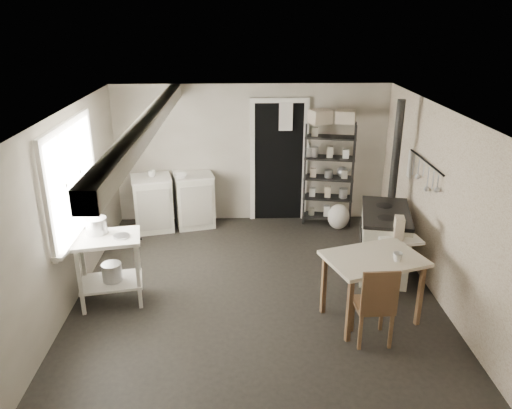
{
  "coord_description": "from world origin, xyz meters",
  "views": [
    {
      "loc": [
        -0.19,
        -5.53,
        3.35
      ],
      "look_at": [
        0.0,
        0.3,
        1.1
      ],
      "focal_mm": 35.0,
      "sensor_mm": 36.0,
      "label": 1
    }
  ],
  "objects_px": {
    "shelf_rack": "(329,169)",
    "chair": "(373,301)",
    "prep_table": "(111,273)",
    "flour_sack": "(339,215)",
    "work_table": "(371,290)",
    "base_cabinets": "(174,201)",
    "stockpot": "(97,228)",
    "stove": "(384,241)"
  },
  "relations": [
    {
      "from": "shelf_rack",
      "to": "chair",
      "type": "distance_m",
      "value": 3.3
    },
    {
      "from": "prep_table",
      "to": "flour_sack",
      "type": "distance_m",
      "value": 3.84
    },
    {
      "from": "work_table",
      "to": "chair",
      "type": "height_order",
      "value": "chair"
    },
    {
      "from": "prep_table",
      "to": "base_cabinets",
      "type": "xyz_separation_m",
      "value": [
        0.49,
        2.31,
        0.06
      ]
    },
    {
      "from": "shelf_rack",
      "to": "base_cabinets",
      "type": "bearing_deg",
      "value": -166.92
    },
    {
      "from": "shelf_rack",
      "to": "work_table",
      "type": "xyz_separation_m",
      "value": [
        0.03,
        -2.86,
        -0.57
      ]
    },
    {
      "from": "stockpot",
      "to": "stove",
      "type": "xyz_separation_m",
      "value": [
        3.66,
        0.59,
        -0.5
      ]
    },
    {
      "from": "work_table",
      "to": "flour_sack",
      "type": "bearing_deg",
      "value": 87.31
    },
    {
      "from": "prep_table",
      "to": "flour_sack",
      "type": "xyz_separation_m",
      "value": [
        3.2,
        2.12,
        -0.16
      ]
    },
    {
      "from": "stockpot",
      "to": "base_cabinets",
      "type": "relative_size",
      "value": 0.2
    },
    {
      "from": "shelf_rack",
      "to": "stockpot",
      "type": "bearing_deg",
      "value": -133.18
    },
    {
      "from": "base_cabinets",
      "to": "work_table",
      "type": "distance_m",
      "value": 3.79
    },
    {
      "from": "base_cabinets",
      "to": "work_table",
      "type": "xyz_separation_m",
      "value": [
        2.59,
        -2.77,
        -0.08
      ]
    },
    {
      "from": "work_table",
      "to": "stove",
      "type": "bearing_deg",
      "value": 68.5
    },
    {
      "from": "flour_sack",
      "to": "base_cabinets",
      "type": "bearing_deg",
      "value": 175.99
    },
    {
      "from": "stove",
      "to": "work_table",
      "type": "height_order",
      "value": "stove"
    },
    {
      "from": "base_cabinets",
      "to": "stove",
      "type": "relative_size",
      "value": 1.22
    },
    {
      "from": "stove",
      "to": "chair",
      "type": "bearing_deg",
      "value": -96.41
    },
    {
      "from": "prep_table",
      "to": "stove",
      "type": "distance_m",
      "value": 3.6
    },
    {
      "from": "base_cabinets",
      "to": "chair",
      "type": "bearing_deg",
      "value": -64.84
    },
    {
      "from": "prep_table",
      "to": "chair",
      "type": "xyz_separation_m",
      "value": [
        2.99,
        -0.87,
        0.08
      ]
    },
    {
      "from": "stockpot",
      "to": "chair",
      "type": "relative_size",
      "value": 0.29
    },
    {
      "from": "stockpot",
      "to": "stove",
      "type": "distance_m",
      "value": 3.74
    },
    {
      "from": "shelf_rack",
      "to": "stove",
      "type": "bearing_deg",
      "value": -63.03
    },
    {
      "from": "work_table",
      "to": "chair",
      "type": "xyz_separation_m",
      "value": [
        -0.08,
        -0.4,
        0.1
      ]
    },
    {
      "from": "stockpot",
      "to": "shelf_rack",
      "type": "bearing_deg",
      "value": 35.75
    },
    {
      "from": "stockpot",
      "to": "flour_sack",
      "type": "bearing_deg",
      "value": 31.11
    },
    {
      "from": "stockpot",
      "to": "work_table",
      "type": "relative_size",
      "value": 0.25
    },
    {
      "from": "stockpot",
      "to": "stove",
      "type": "relative_size",
      "value": 0.24
    },
    {
      "from": "base_cabinets",
      "to": "shelf_rack",
      "type": "bearing_deg",
      "value": -11.07
    },
    {
      "from": "work_table",
      "to": "chair",
      "type": "distance_m",
      "value": 0.42
    },
    {
      "from": "prep_table",
      "to": "base_cabinets",
      "type": "height_order",
      "value": "base_cabinets"
    },
    {
      "from": "shelf_rack",
      "to": "chair",
      "type": "height_order",
      "value": "shelf_rack"
    },
    {
      "from": "stockpot",
      "to": "base_cabinets",
      "type": "bearing_deg",
      "value": 74.21
    },
    {
      "from": "prep_table",
      "to": "flour_sack",
      "type": "height_order",
      "value": "prep_table"
    },
    {
      "from": "work_table",
      "to": "base_cabinets",
      "type": "bearing_deg",
      "value": 133.01
    },
    {
      "from": "base_cabinets",
      "to": "flour_sack",
      "type": "xyz_separation_m",
      "value": [
        2.71,
        -0.19,
        -0.22
      ]
    },
    {
      "from": "base_cabinets",
      "to": "stove",
      "type": "distance_m",
      "value": 3.44
    },
    {
      "from": "flour_sack",
      "to": "work_table",
      "type": "bearing_deg",
      "value": -92.69
    },
    {
      "from": "work_table",
      "to": "chair",
      "type": "bearing_deg",
      "value": -101.88
    },
    {
      "from": "prep_table",
      "to": "shelf_rack",
      "type": "distance_m",
      "value": 3.91
    },
    {
      "from": "stove",
      "to": "work_table",
      "type": "bearing_deg",
      "value": -98.79
    }
  ]
}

